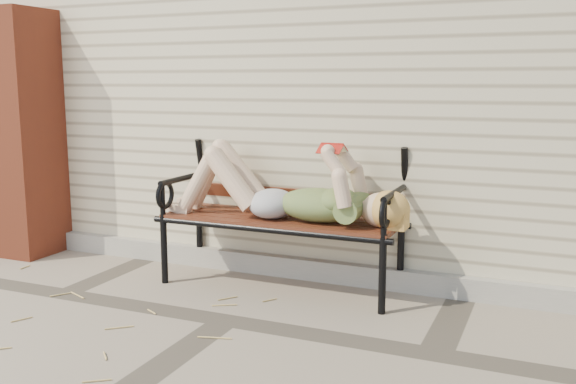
% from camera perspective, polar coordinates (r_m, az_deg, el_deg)
% --- Properties ---
extents(ground, '(80.00, 80.00, 0.00)m').
position_cam_1_polar(ground, '(3.96, -5.51, -11.29)').
color(ground, gray).
rests_on(ground, ground).
extents(house_wall, '(8.00, 4.00, 3.00)m').
position_cam_1_polar(house_wall, '(6.49, 7.23, 10.37)').
color(house_wall, beige).
rests_on(house_wall, ground).
extents(foundation_strip, '(8.00, 0.10, 0.15)m').
position_cam_1_polar(foundation_strip, '(4.77, 0.09, -6.64)').
color(foundation_strip, '#A9A599').
rests_on(foundation_strip, ground).
extents(brick_pillar, '(0.50, 0.50, 2.00)m').
position_cam_1_polar(brick_pillar, '(5.73, -22.61, 4.79)').
color(brick_pillar, brown).
rests_on(brick_pillar, ground).
extents(garden_bench, '(1.81, 0.72, 1.17)m').
position_cam_1_polar(garden_bench, '(4.50, -0.14, -0.03)').
color(garden_bench, black).
rests_on(garden_bench, ground).
extents(reading_woman, '(1.70, 0.39, 0.54)m').
position_cam_1_polar(reading_woman, '(4.36, -0.71, 0.17)').
color(reading_woman, '#093D45').
rests_on(reading_woman, ground).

